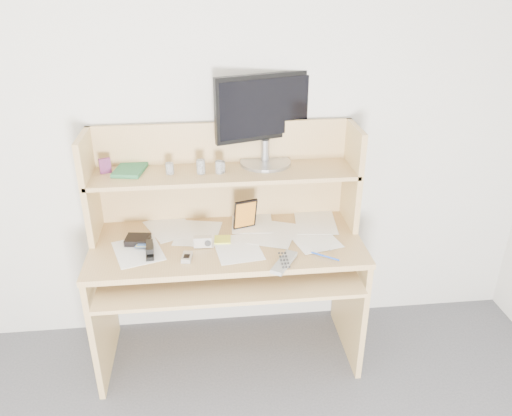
{
  "coord_description": "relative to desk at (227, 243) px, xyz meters",
  "views": [
    {
      "loc": [
        -0.09,
        -0.77,
        2.05
      ],
      "look_at": [
        0.15,
        1.43,
        0.96
      ],
      "focal_mm": 35.0,
      "sensor_mm": 36.0,
      "label": 1
    }
  ],
  "objects": [
    {
      "name": "sticky_note_pad",
      "position": [
        -0.02,
        -0.07,
        0.06
      ],
      "size": [
        0.09,
        0.09,
        0.01
      ],
      "primitive_type": "cube",
      "rotation": [
        0.0,
        0.0,
        -0.06
      ],
      "color": "yellow",
      "rests_on": "desk"
    },
    {
      "name": "wallet",
      "position": [
        -0.46,
        -0.05,
        0.08
      ],
      "size": [
        0.13,
        0.11,
        0.03
      ],
      "primitive_type": "cube",
      "rotation": [
        0.0,
        0.0,
        -0.14
      ],
      "color": "black",
      "rests_on": "paper_clutter"
    },
    {
      "name": "monitor",
      "position": [
        0.23,
        0.18,
        0.64
      ],
      "size": [
        0.53,
        0.27,
        0.47
      ],
      "rotation": [
        0.0,
        0.0,
        0.31
      ],
      "color": "#9FA0A4",
      "rests_on": "desk"
    },
    {
      "name": "flip_phone",
      "position": [
        -0.2,
        -0.24,
        0.07
      ],
      "size": [
        0.06,
        0.09,
        0.02
      ],
      "primitive_type": "cube",
      "rotation": [
        0.0,
        0.0,
        -0.14
      ],
      "color": "silver",
      "rests_on": "paper_clutter"
    },
    {
      "name": "chip_stack_b",
      "position": [
        -0.12,
        0.05,
        0.42
      ],
      "size": [
        0.06,
        0.06,
        0.07
      ],
      "primitive_type": "cylinder",
      "rotation": [
        0.0,
        0.0,
        -0.35
      ],
      "color": "white",
      "rests_on": "desk"
    },
    {
      "name": "keyboard",
      "position": [
        -0.11,
        -0.14,
        -0.03
      ],
      "size": [
        0.44,
        0.25,
        0.03
      ],
      "rotation": [
        0.0,
        0.0,
        0.26
      ],
      "color": "black",
      "rests_on": "desk"
    },
    {
      "name": "tv_remote",
      "position": [
        0.26,
        -0.34,
        0.07
      ],
      "size": [
        0.16,
        0.2,
        0.02
      ],
      "primitive_type": "cube",
      "rotation": [
        0.0,
        0.0,
        -0.55
      ],
      "color": "gray",
      "rests_on": "paper_clutter"
    },
    {
      "name": "chip_stack_d",
      "position": [
        -0.02,
        0.05,
        0.42
      ],
      "size": [
        0.05,
        0.05,
        0.07
      ],
      "primitive_type": "cylinder",
      "rotation": [
        0.0,
        0.0,
        -0.41
      ],
      "color": "white",
      "rests_on": "desk"
    },
    {
      "name": "paper_clutter",
      "position": [
        0.0,
        -0.08,
        0.06
      ],
      "size": [
        1.32,
        0.54,
        0.01
      ],
      "primitive_type": "cube",
      "color": "white",
      "rests_on": "desk"
    },
    {
      "name": "desk",
      "position": [
        0.0,
        0.0,
        0.0
      ],
      "size": [
        1.4,
        0.7,
        1.3
      ],
      "color": "tan",
      "rests_on": "floor"
    },
    {
      "name": "game_case",
      "position": [
        0.11,
        0.03,
        0.15
      ],
      "size": [
        0.12,
        0.05,
        0.18
      ],
      "primitive_type": "cube",
      "rotation": [
        0.0,
        0.0,
        0.29
      ],
      "color": "black",
      "rests_on": "paper_clutter"
    },
    {
      "name": "chip_stack_c",
      "position": [
        -0.02,
        0.06,
        0.42
      ],
      "size": [
        0.06,
        0.06,
        0.06
      ],
      "primitive_type": "cylinder",
      "rotation": [
        0.0,
        0.0,
        0.24
      ],
      "color": "black",
      "rests_on": "desk"
    },
    {
      "name": "shelf_book",
      "position": [
        -0.48,
        0.12,
        0.4
      ],
      "size": [
        0.17,
        0.22,
        0.02
      ],
      "primitive_type": "cube",
      "rotation": [
        0.0,
        0.0,
        -0.18
      ],
      "color": "#317A43",
      "rests_on": "desk"
    },
    {
      "name": "stapler",
      "position": [
        -0.39,
        -0.17,
        0.08
      ],
      "size": [
        0.05,
        0.15,
        0.04
      ],
      "primitive_type": "cube",
      "rotation": [
        0.0,
        0.0,
        0.1
      ],
      "color": "black",
      "rests_on": "paper_clutter"
    },
    {
      "name": "digital_camera",
      "position": [
        -0.12,
        -0.13,
        0.09
      ],
      "size": [
        0.09,
        0.04,
        0.06
      ],
      "primitive_type": "cube",
      "rotation": [
        0.0,
        0.0,
        -0.04
      ],
      "color": "silver",
      "rests_on": "paper_clutter"
    },
    {
      "name": "chip_stack_a",
      "position": [
        -0.28,
        0.07,
        0.42
      ],
      "size": [
        0.05,
        0.05,
        0.06
      ],
      "primitive_type": "cylinder",
      "rotation": [
        0.0,
        0.0,
        -0.18
      ],
      "color": "black",
      "rests_on": "desk"
    },
    {
      "name": "card_box",
      "position": [
        -0.6,
        0.11,
        0.43
      ],
      "size": [
        0.06,
        0.04,
        0.08
      ],
      "primitive_type": "cube",
      "rotation": [
        0.0,
        0.0,
        0.38
      ],
      "color": "maroon",
      "rests_on": "desk"
    },
    {
      "name": "back_wall",
      "position": [
        0.0,
        0.24,
        0.56
      ],
      "size": [
        3.6,
        0.04,
        2.5
      ],
      "primitive_type": "cube",
      "color": "beige",
      "rests_on": "floor"
    },
    {
      "name": "blue_pen",
      "position": [
        0.47,
        -0.3,
        0.07
      ],
      "size": [
        0.12,
        0.09,
        0.01
      ],
      "primitive_type": "cylinder",
      "rotation": [
        1.57,
        0.0,
        0.94
      ],
      "color": "#163FAA",
      "rests_on": "paper_clutter"
    }
  ]
}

